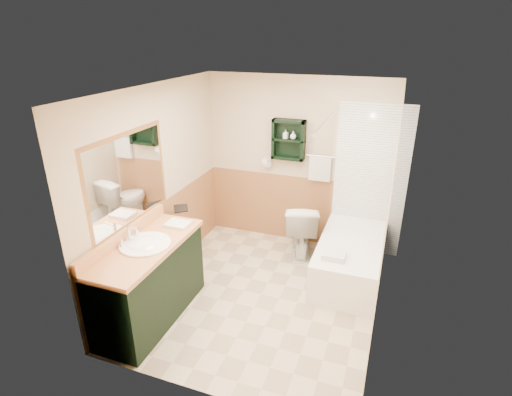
# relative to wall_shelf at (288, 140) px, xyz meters

# --- Properties ---
(floor) EXTENTS (3.00, 3.00, 0.00)m
(floor) POSITION_rel_wall_shelf_xyz_m (0.10, -1.41, -1.55)
(floor) COLOR beige
(floor) RESTS_ON ground
(back_wall) EXTENTS (2.60, 0.04, 2.40)m
(back_wall) POSITION_rel_wall_shelf_xyz_m (0.10, 0.11, -0.35)
(back_wall) COLOR beige
(back_wall) RESTS_ON ground
(left_wall) EXTENTS (0.04, 3.00, 2.40)m
(left_wall) POSITION_rel_wall_shelf_xyz_m (-1.22, -1.41, -0.35)
(left_wall) COLOR beige
(left_wall) RESTS_ON ground
(right_wall) EXTENTS (0.04, 3.00, 2.40)m
(right_wall) POSITION_rel_wall_shelf_xyz_m (1.42, -1.41, -0.35)
(right_wall) COLOR beige
(right_wall) RESTS_ON ground
(ceiling) EXTENTS (2.60, 3.00, 0.04)m
(ceiling) POSITION_rel_wall_shelf_xyz_m (0.10, -1.41, 0.87)
(ceiling) COLOR white
(ceiling) RESTS_ON back_wall
(wainscot_left) EXTENTS (2.98, 2.98, 1.00)m
(wainscot_left) POSITION_rel_wall_shelf_xyz_m (-1.19, -1.41, -1.05)
(wainscot_left) COLOR #BA784B
(wainscot_left) RESTS_ON left_wall
(wainscot_back) EXTENTS (2.58, 2.58, 1.00)m
(wainscot_back) POSITION_rel_wall_shelf_xyz_m (0.10, 0.08, -1.05)
(wainscot_back) COLOR #BA784B
(wainscot_back) RESTS_ON back_wall
(mirror_frame) EXTENTS (1.30, 1.30, 1.00)m
(mirror_frame) POSITION_rel_wall_shelf_xyz_m (-1.17, -1.96, -0.05)
(mirror_frame) COLOR brown
(mirror_frame) RESTS_ON left_wall
(mirror_glass) EXTENTS (1.20, 1.20, 0.90)m
(mirror_glass) POSITION_rel_wall_shelf_xyz_m (-1.17, -1.96, -0.05)
(mirror_glass) COLOR white
(mirror_glass) RESTS_ON left_wall
(tile_right) EXTENTS (1.50, 1.50, 2.10)m
(tile_right) POSITION_rel_wall_shelf_xyz_m (1.38, -0.66, -0.50)
(tile_right) COLOR white
(tile_right) RESTS_ON right_wall
(tile_back) EXTENTS (0.95, 0.95, 2.10)m
(tile_back) POSITION_rel_wall_shelf_xyz_m (1.13, 0.07, -0.50)
(tile_back) COLOR white
(tile_back) RESTS_ON back_wall
(tile_accent) EXTENTS (1.50, 1.50, 0.10)m
(tile_accent) POSITION_rel_wall_shelf_xyz_m (1.37, -0.66, 0.35)
(tile_accent) COLOR #124025
(tile_accent) RESTS_ON right_wall
(wall_shelf) EXTENTS (0.45, 0.15, 0.55)m
(wall_shelf) POSITION_rel_wall_shelf_xyz_m (0.00, 0.00, 0.00)
(wall_shelf) COLOR black
(wall_shelf) RESTS_ON back_wall
(hair_dryer) EXTENTS (0.10, 0.24, 0.18)m
(hair_dryer) POSITION_rel_wall_shelf_xyz_m (-0.30, 0.02, -0.35)
(hair_dryer) COLOR silver
(hair_dryer) RESTS_ON back_wall
(towel_bar) EXTENTS (0.40, 0.06, 0.40)m
(towel_bar) POSITION_rel_wall_shelf_xyz_m (0.45, 0.04, -0.20)
(towel_bar) COLOR silver
(towel_bar) RESTS_ON back_wall
(curtain_rod) EXTENTS (0.03, 1.60, 0.03)m
(curtain_rod) POSITION_rel_wall_shelf_xyz_m (0.63, -0.66, 0.45)
(curtain_rod) COLOR silver
(curtain_rod) RESTS_ON back_wall
(shower_curtain) EXTENTS (1.05, 1.05, 1.70)m
(shower_curtain) POSITION_rel_wall_shelf_xyz_m (0.63, -0.48, -0.40)
(shower_curtain) COLOR #C0AE91
(shower_curtain) RESTS_ON curtain_rod
(vanity) EXTENTS (0.59, 1.43, 0.90)m
(vanity) POSITION_rel_wall_shelf_xyz_m (-0.89, -2.18, -1.10)
(vanity) COLOR black
(vanity) RESTS_ON ground
(bathtub) EXTENTS (0.76, 1.50, 0.51)m
(bathtub) POSITION_rel_wall_shelf_xyz_m (1.03, -0.66, -1.30)
(bathtub) COLOR white
(bathtub) RESTS_ON ground
(toilet) EXTENTS (0.61, 0.87, 0.77)m
(toilet) POSITION_rel_wall_shelf_xyz_m (0.30, -0.28, -1.17)
(toilet) COLOR white
(toilet) RESTS_ON ground
(counter_towel) EXTENTS (0.26, 0.20, 0.04)m
(counter_towel) POSITION_rel_wall_shelf_xyz_m (-0.79, -1.69, -0.63)
(counter_towel) COLOR silver
(counter_towel) RESTS_ON vanity
(vanity_book) EXTENTS (0.15, 0.11, 0.22)m
(vanity_book) POSITION_rel_wall_shelf_xyz_m (-1.06, -1.33, -0.54)
(vanity_book) COLOR black
(vanity_book) RESTS_ON vanity
(tub_towel) EXTENTS (0.26, 0.22, 0.07)m
(tub_towel) POSITION_rel_wall_shelf_xyz_m (0.88, -1.12, -1.01)
(tub_towel) COLOR silver
(tub_towel) RESTS_ON bathtub
(soap_bottle_a) EXTENTS (0.08, 0.13, 0.06)m
(soap_bottle_a) POSITION_rel_wall_shelf_xyz_m (-0.04, -0.01, 0.04)
(soap_bottle_a) COLOR white
(soap_bottle_a) RESTS_ON wall_shelf
(soap_bottle_b) EXTENTS (0.10, 0.12, 0.08)m
(soap_bottle_b) POSITION_rel_wall_shelf_xyz_m (0.07, -0.01, 0.06)
(soap_bottle_b) COLOR white
(soap_bottle_b) RESTS_ON wall_shelf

